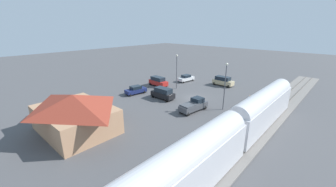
# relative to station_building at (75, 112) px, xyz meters

# --- Properties ---
(ground_plane) EXTENTS (200.00, 200.00, 0.00)m
(ground_plane) POSITION_rel_station_building_xyz_m (-4.00, -22.00, -2.71)
(ground_plane) COLOR #4C4C4F
(railway_track) EXTENTS (4.80, 70.00, 0.30)m
(railway_track) POSITION_rel_station_building_xyz_m (-18.00, -22.00, -2.62)
(railway_track) COLOR slate
(railway_track) RESTS_ON ground
(platform) EXTENTS (3.20, 46.00, 0.30)m
(platform) POSITION_rel_station_building_xyz_m (-14.00, -22.00, -2.56)
(platform) COLOR #B7B2A8
(platform) RESTS_ON ground
(station_building) EXTENTS (11.51, 8.67, 5.22)m
(station_building) POSITION_rel_station_building_xyz_m (0.00, 0.00, 0.00)
(station_building) COLOR tan
(station_building) RESTS_ON ground
(pedestrian_on_platform) EXTENTS (0.36, 0.36, 1.71)m
(pedestrian_on_platform) POSITION_rel_station_building_xyz_m (-13.76, -25.09, -1.43)
(pedestrian_on_platform) COLOR #333338
(pedestrian_on_platform) RESTS_ON platform
(pedestrian_waiting_far) EXTENTS (0.36, 0.36, 1.71)m
(pedestrian_waiting_far) POSITION_rel_station_building_xyz_m (-14.64, -17.44, -1.43)
(pedestrian_waiting_far) COLOR #333338
(pedestrian_waiting_far) RESTS_ON platform
(suv_red) EXTENTS (5.02, 2.64, 2.22)m
(suv_red) POSITION_rel_station_building_xyz_m (7.43, -23.29, -1.56)
(suv_red) COLOR red
(suv_red) RESTS_ON ground
(suv_black) EXTENTS (4.91, 2.42, 2.22)m
(suv_black) POSITION_rel_station_building_xyz_m (0.30, -17.42, -1.56)
(suv_black) COLOR black
(suv_black) RESTS_ON ground
(sedan_white) EXTENTS (2.41, 4.70, 1.74)m
(sedan_white) POSITION_rel_station_building_xyz_m (5.08, -31.18, -1.83)
(sedan_white) COLOR white
(sedan_white) RESTS_ON ground
(pickup_charcoal) EXTENTS (2.50, 5.57, 2.14)m
(pickup_charcoal) POSITION_rel_station_building_xyz_m (-7.79, -16.48, -1.69)
(pickup_charcoal) COLOR #47494F
(pickup_charcoal) RESTS_ON ground
(sedan_navy) EXTENTS (2.45, 4.71, 1.74)m
(sedan_navy) POSITION_rel_station_building_xyz_m (6.64, -15.78, -1.83)
(sedan_navy) COLOR navy
(sedan_navy) RESTS_ON ground
(suv_tan) EXTENTS (4.93, 2.46, 2.22)m
(suv_tan) POSITION_rel_station_building_xyz_m (-3.93, -33.98, -1.56)
(suv_tan) COLOR #C6B284
(suv_tan) RESTS_ON ground
(light_pole_near_platform) EXTENTS (0.44, 0.44, 8.08)m
(light_pole_near_platform) POSITION_rel_station_building_xyz_m (-11.20, -20.32, 2.34)
(light_pole_near_platform) COLOR #515156
(light_pole_near_platform) RESTS_ON ground
(light_pole_lot_center) EXTENTS (0.44, 0.44, 7.77)m
(light_pole_lot_center) POSITION_rel_station_building_xyz_m (2.84, -24.62, 2.18)
(light_pole_lot_center) COLOR #515156
(light_pole_lot_center) RESTS_ON ground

